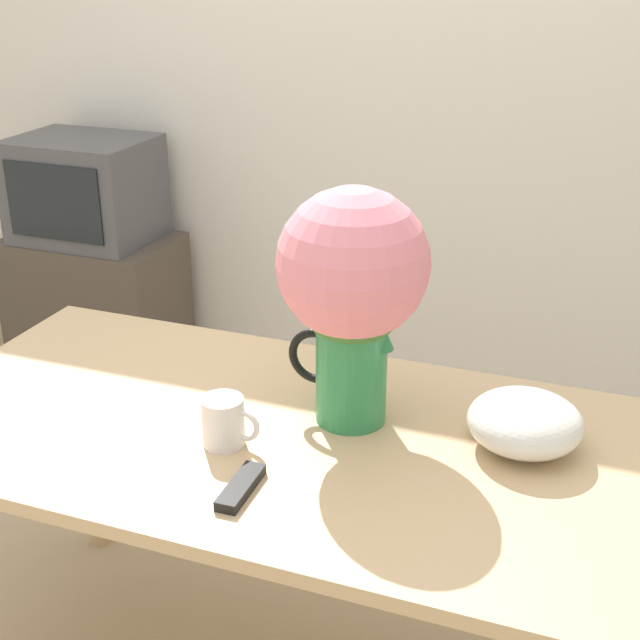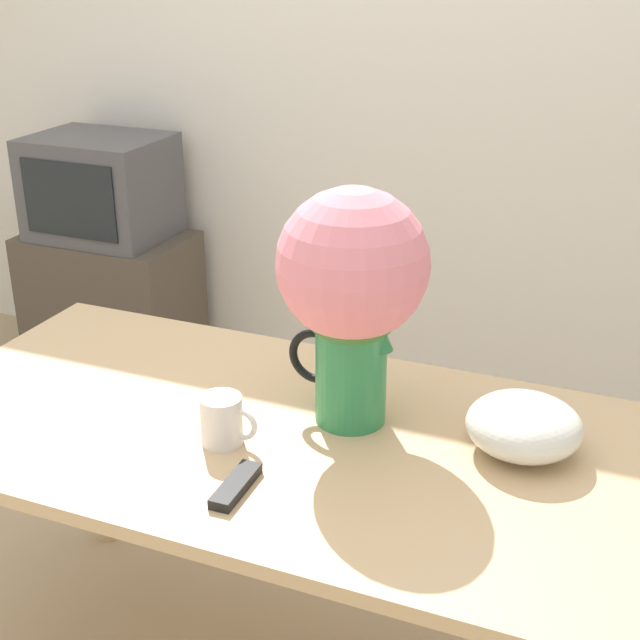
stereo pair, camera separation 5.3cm
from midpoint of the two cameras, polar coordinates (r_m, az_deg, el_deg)
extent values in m
cube|color=silver|center=(3.20, 6.01, 17.00)|extent=(8.00, 0.05, 2.60)
cube|color=tan|center=(1.85, -2.25, -7.26)|extent=(1.56, 0.80, 0.03)
cylinder|color=tan|center=(2.61, -13.55, -7.24)|extent=(0.06, 0.06, 0.70)
cylinder|color=tan|center=(2.21, 19.83, -14.45)|extent=(0.06, 0.06, 0.70)
cylinder|color=#2D844C|center=(1.82, 2.84, -3.09)|extent=(0.15, 0.15, 0.24)
cone|color=#2D844C|center=(1.76, 4.79, -1.01)|extent=(0.05, 0.05, 0.06)
torus|color=black|center=(1.83, 0.60, -2.35)|extent=(0.12, 0.02, 0.12)
sphere|color=#3D7033|center=(1.75, 2.95, 1.96)|extent=(0.23, 0.23, 0.23)
sphere|color=pink|center=(1.73, 2.99, 3.60)|extent=(0.30, 0.30, 0.30)
cylinder|color=white|center=(1.77, -5.46, -6.39)|extent=(0.08, 0.08, 0.10)
torus|color=white|center=(1.75, -4.18, -6.68)|extent=(0.07, 0.01, 0.07)
ellipsoid|color=silver|center=(1.79, 13.77, -6.58)|extent=(0.23, 0.23, 0.11)
cube|color=black|center=(1.65, -4.47, -10.53)|extent=(0.04, 0.14, 0.02)
cube|color=#4C4238|center=(3.67, -12.71, 1.03)|extent=(0.64, 0.40, 0.57)
cube|color=#4C4C51|center=(3.52, -13.41, 8.28)|extent=(0.51, 0.39, 0.39)
cube|color=black|center=(3.37, -15.35, 7.40)|extent=(0.39, 0.01, 0.28)
camera|label=1|loc=(0.03, -89.15, 0.37)|focal=50.00mm
camera|label=2|loc=(0.03, 90.85, -0.37)|focal=50.00mm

